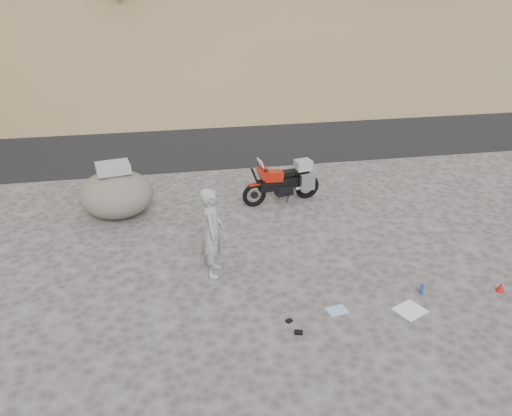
{
  "coord_description": "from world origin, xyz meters",
  "views": [
    {
      "loc": [
        -2.46,
        -7.97,
        5.34
      ],
      "look_at": [
        -0.88,
        0.8,
        1.0
      ],
      "focal_mm": 35.0,
      "sensor_mm": 36.0,
      "label": 1
    }
  ],
  "objects": [
    {
      "name": "man",
      "position": [
        -1.82,
        0.15,
        0.0
      ],
      "size": [
        0.53,
        0.71,
        1.78
      ],
      "primitive_type": "imported",
      "rotation": [
        0.0,
        0.0,
        1.4
      ],
      "color": "#949499",
      "rests_on": "ground"
    },
    {
      "name": "gear_white_cloth",
      "position": [
        1.38,
        -1.62,
        0.01
      ],
      "size": [
        0.61,
        0.58,
        0.02
      ],
      "primitive_type": "cube",
      "rotation": [
        0.0,
        0.0,
        0.43
      ],
      "color": "white",
      "rests_on": "ground"
    },
    {
      "name": "road",
      "position": [
        0.0,
        9.0,
        0.0
      ],
      "size": [
        120.0,
        7.0,
        0.05
      ],
      "primitive_type": "cube",
      "color": "black",
      "rests_on": "ground"
    },
    {
      "name": "ground",
      "position": [
        0.0,
        0.0,
        0.0
      ],
      "size": [
        140.0,
        140.0,
        0.0
      ],
      "primitive_type": "plane",
      "color": "#464240",
      "rests_on": "ground"
    },
    {
      "name": "boulder",
      "position": [
        -3.78,
        3.0,
        0.57
      ],
      "size": [
        1.72,
        1.47,
        1.29
      ],
      "rotation": [
        0.0,
        0.0,
        -0.01
      ],
      "color": "#5B564E",
      "rests_on": "ground"
    },
    {
      "name": "gear_funnel",
      "position": [
        3.24,
        -1.38,
        0.09
      ],
      "size": [
        0.18,
        0.18,
        0.19
      ],
      "primitive_type": "cone",
      "rotation": [
        0.0,
        0.0,
        -0.24
      ],
      "color": "red",
      "rests_on": "ground"
    },
    {
      "name": "gear_bottle",
      "position": [
        1.81,
        -1.19,
        0.09
      ],
      "size": [
        0.09,
        0.09,
        0.19
      ],
      "primitive_type": "cylinder",
      "rotation": [
        0.0,
        0.0,
        0.44
      ],
      "color": "#1B39A7",
      "rests_on": "ground"
    },
    {
      "name": "gear_blue_cloth",
      "position": [
        0.14,
        -1.4,
        0.01
      ],
      "size": [
        0.38,
        0.3,
        0.01
      ],
      "primitive_type": "cube",
      "rotation": [
        0.0,
        0.0,
        0.16
      ],
      "color": "#90BDDF",
      "rests_on": "ground"
    },
    {
      "name": "motorcycle",
      "position": [
        0.27,
        3.08,
        0.53
      ],
      "size": [
        2.05,
        0.83,
        1.23
      ],
      "rotation": [
        0.0,
        0.0,
        0.19
      ],
      "color": "black",
      "rests_on": "ground"
    },
    {
      "name": "gear_glove_a",
      "position": [
        -0.66,
        -1.85,
        0.02
      ],
      "size": [
        0.15,
        0.13,
        0.04
      ],
      "primitive_type": "cube",
      "rotation": [
        0.0,
        0.0,
        -0.25
      ],
      "color": "black",
      "rests_on": "ground"
    },
    {
      "name": "gear_glove_b",
      "position": [
        -0.74,
        -1.54,
        0.02
      ],
      "size": [
        0.13,
        0.12,
        0.03
      ],
      "primitive_type": "cube",
      "rotation": [
        0.0,
        0.0,
        0.49
      ],
      "color": "black",
      "rests_on": "ground"
    }
  ]
}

